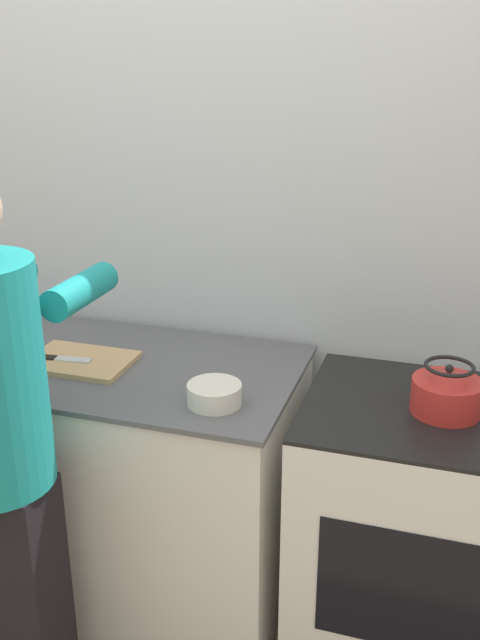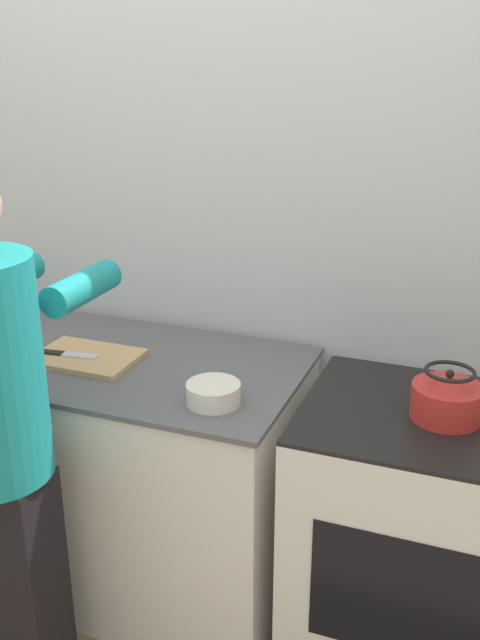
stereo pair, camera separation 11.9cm
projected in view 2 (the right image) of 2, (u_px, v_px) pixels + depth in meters
name	position (u px, v px, depth m)	size (l,w,h in m)	color
wall_back	(218.00, 227.00, 2.63)	(8.00, 0.05, 2.60)	silver
counter	(79.00, 461.00, 2.70)	(1.68, 0.72, 0.90)	silver
oven	(418.00, 543.00, 2.24)	(0.75, 0.63, 0.91)	silver
cutting_board	(87.00, 357.00, 2.47)	(0.35, 0.25, 0.02)	tan
knife	(68.00, 354.00, 2.46)	(0.20, 0.06, 0.01)	silver
kettle	(447.00, 398.00, 2.04)	(0.20, 0.20, 0.15)	red
bowl_mixing	(213.00, 393.00, 2.15)	(0.17, 0.17, 0.06)	silver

